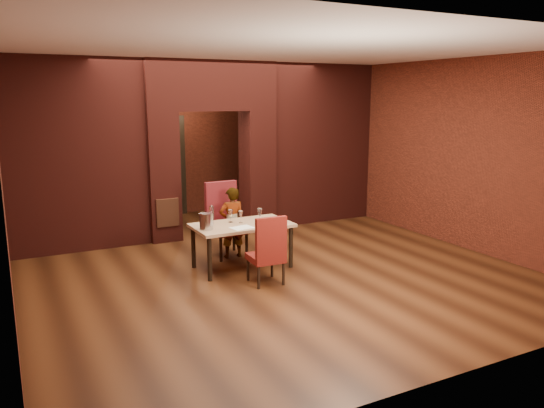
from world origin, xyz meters
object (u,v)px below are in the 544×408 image
Objects in this scene: chair_near at (266,249)px; wine_bucket at (206,221)px; dining_table at (242,246)px; wine_glass_b at (241,217)px; person_seated at (232,223)px; water_bottle at (212,215)px; potted_plant at (272,235)px; wine_glass_c at (260,215)px; wine_glass_a at (231,216)px; chair_far at (227,220)px.

chair_near is 0.97m from wine_bucket.
wine_glass_b is (0.01, 0.06, 0.44)m from dining_table.
person_seated reaches higher than wine_glass_b.
chair_near is 1.10m from water_bottle.
dining_table is 3.67× the size of potted_plant.
dining_table is 7.10× the size of wine_glass_c.
dining_table is 0.44m from wine_glass_b.
wine_bucket is 1.90m from potted_plant.
chair_near is at bearing 92.29° from person_seated.
wine_bucket reaches higher than dining_table.
dining_table is 0.62m from person_seated.
water_bottle is at bearing 154.78° from dining_table.
chair_near is 1.89m from potted_plant.
person_seated is (0.06, 1.34, 0.08)m from chair_near.
chair_near is 5.04× the size of wine_glass_a.
person_seated is at bearing 44.07° from wine_bucket.
wine_glass_a reaches higher than dining_table.
wine_glass_b is at bearing -140.19° from potted_plant.
person_seated is 0.96m from wine_bucket.
wine_glass_a is (-0.11, 0.17, 0.44)m from dining_table.
wine_bucket reaches higher than wine_glass_a.
wine_glass_a is 0.55m from wine_bucket.
potted_plant is at bearing 31.00° from wine_bucket.
water_bottle is 0.73× the size of potted_plant.
chair_near is at bearing -110.59° from wine_glass_c.
wine_glass_a is at bearing 121.86° from dining_table.
chair_far is 6.42× the size of wine_glass_b.
water_bottle is at bearing -64.04° from chair_near.
water_bottle is (-0.71, 0.18, 0.04)m from wine_glass_c.
wine_glass_c is at bearing -127.50° from potted_plant.
wine_bucket reaches higher than potted_plant.
wine_glass_a is 1.38m from potted_plant.
water_bottle is 1.63m from potted_plant.
wine_glass_c is 0.70× the size of water_bottle.
chair_far is 5.84× the size of wine_glass_c.
chair_far is 1.23× the size of chair_near.
chair_far is at bearing 46.80° from water_bottle.
water_bottle is (-0.49, -0.38, 0.26)m from person_seated.
wine_glass_b is 1.35m from potted_plant.
water_bottle is at bearing 55.73° from wine_bucket.
wine_bucket is at bearing -172.58° from dining_table.
dining_table is 1.27× the size of person_seated.
chair_far is 1.44m from chair_near.
person_seated reaches higher than dining_table.
chair_far is at bearing 87.50° from wine_glass_b.
person_seated is 0.55m from wine_glass_b.
person_seated is at bearing 81.77° from dining_table.
dining_table is 1.22× the size of chair_far.
chair_near is at bearing -89.85° from wine_glass_b.
dining_table is at bearing -86.88° from chair_near.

